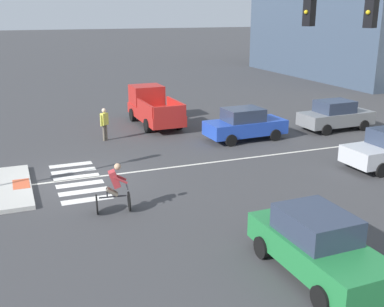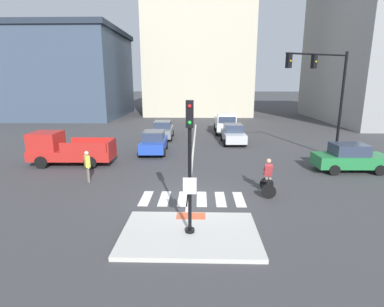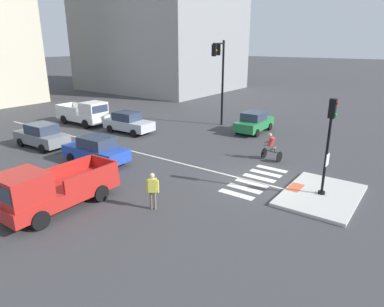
{
  "view_description": "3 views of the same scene",
  "coord_description": "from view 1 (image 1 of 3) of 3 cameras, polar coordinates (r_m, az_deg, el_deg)",
  "views": [
    {
      "loc": [
        17.78,
        -2.2,
        6.4
      ],
      "look_at": [
        0.92,
        4.46,
        0.87
      ],
      "focal_mm": 44.26,
      "sensor_mm": 36.0,
      "label": 1
    },
    {
      "loc": [
        0.32,
        -12.63,
        5.14
      ],
      "look_at": [
        -0.15,
        5.16,
        0.87
      ],
      "focal_mm": 28.11,
      "sensor_mm": 36.0,
      "label": 2
    },
    {
      "loc": [
        -15.24,
        -6.81,
        6.87
      ],
      "look_at": [
        -1.12,
        3.33,
        1.15
      ],
      "focal_mm": 31.72,
      "sensor_mm": 36.0,
      "label": 3
    }
  ],
  "objects": [
    {
      "name": "crosswalk_stripe_e",
      "position": [
        17.85,
        -12.94,
        -4.49
      ],
      "size": [
        0.44,
        1.8,
        0.01
      ],
      "primitive_type": "cube",
      "color": "silver",
      "rests_on": "ground"
    },
    {
      "name": "car_blue_westbound_far",
      "position": [
        24.26,
        6.37,
        3.53
      ],
      "size": [
        1.96,
        4.16,
        1.64
      ],
      "color": "#2347B7",
      "rests_on": "ground"
    },
    {
      "name": "pickup_truck_red_cross_left",
      "position": [
        27.64,
        -4.77,
        5.58
      ],
      "size": [
        5.13,
        2.12,
        2.08
      ],
      "color": "red",
      "rests_on": "ground"
    },
    {
      "name": "crosswalk_stripe_d",
      "position": [
        18.63,
        -13.35,
        -3.6
      ],
      "size": [
        0.44,
        1.8,
        0.01
      ],
      "primitive_type": "cube",
      "color": "silver",
      "rests_on": "ground"
    },
    {
      "name": "car_grey_westbound_distant",
      "position": [
        27.34,
        16.91,
        4.42
      ],
      "size": [
        1.94,
        4.15,
        1.64
      ],
      "color": "slate",
      "rests_on": "ground"
    },
    {
      "name": "crosswalk_stripe_c",
      "position": [
        19.42,
        -13.73,
        -2.78
      ],
      "size": [
        0.44,
        1.8,
        0.01
      ],
      "primitive_type": "cube",
      "color": "silver",
      "rests_on": "ground"
    },
    {
      "name": "crosswalk_stripe_a",
      "position": [
        21.0,
        -14.39,
        -1.32
      ],
      "size": [
        0.44,
        1.8,
        0.01
      ],
      "primitive_type": "cube",
      "color": "silver",
      "rests_on": "ground"
    },
    {
      "name": "building_far_block",
      "position": [
        52.58,
        20.72,
        15.73
      ],
      "size": [
        21.19,
        16.41,
        12.42
      ],
      "color": "#3D4C60",
      "rests_on": "ground"
    },
    {
      "name": "crosswalk_stripe_b",
      "position": [
        20.21,
        -14.07,
        -2.02
      ],
      "size": [
        0.44,
        1.8,
        0.01
      ],
      "primitive_type": "cube",
      "color": "silver",
      "rests_on": "ground"
    },
    {
      "name": "pedestrian_at_curb_left",
      "position": [
        24.32,
        -10.51,
        3.8
      ],
      "size": [
        0.38,
        0.47,
        1.67
      ],
      "color": "#6B6051",
      "rests_on": "ground"
    },
    {
      "name": "car_green_cross_right",
      "position": [
        12.35,
        14.88,
        -10.58
      ],
      "size": [
        4.13,
        1.91,
        1.64
      ],
      "color": "#237A3D",
      "rests_on": "ground"
    },
    {
      "name": "ground_plane",
      "position": [
        19.02,
        -13.65,
        -3.2
      ],
      "size": [
        300.0,
        300.0,
        0.0
      ],
      "primitive_type": "plane",
      "color": "#3D3D3F"
    },
    {
      "name": "lane_centre_line",
      "position": [
        22.64,
        12.11,
        0.15
      ],
      "size": [
        0.14,
        28.0,
        0.01
      ],
      "primitive_type": "cube",
      "color": "silver",
      "rests_on": "ground"
    },
    {
      "name": "crosswalk_stripe_f",
      "position": [
        17.08,
        -12.49,
        -5.46
      ],
      "size": [
        0.44,
        1.8,
        0.01
      ],
      "primitive_type": "cube",
      "color": "silver",
      "rests_on": "ground"
    },
    {
      "name": "cyclist",
      "position": [
        15.6,
        -9.34,
        -4.04
      ],
      "size": [
        0.79,
        1.16,
        1.68
      ],
      "color": "black",
      "rests_on": "ground"
    },
    {
      "name": "tactile_pad_front",
      "position": [
        18.85,
        -19.89,
        -3.46
      ],
      "size": [
        1.1,
        0.6,
        0.01
      ],
      "primitive_type": "cube",
      "color": "#DB5B38",
      "rests_on": "traffic_island"
    }
  ]
}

